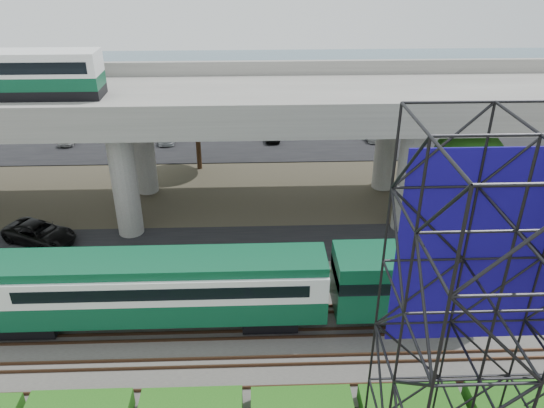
{
  "coord_description": "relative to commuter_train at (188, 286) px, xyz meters",
  "views": [
    {
      "loc": [
        -0.97,
        -21.14,
        19.99
      ],
      "look_at": [
        0.03,
        6.0,
        5.63
      ],
      "focal_mm": 35.0,
      "sensor_mm": 36.0,
      "label": 1
    }
  ],
  "objects": [
    {
      "name": "ground",
      "position": [
        4.63,
        -2.0,
        -2.88
      ],
      "size": [
        140.0,
        140.0,
        0.0
      ],
      "primitive_type": "plane",
      "color": "#474233",
      "rests_on": "ground"
    },
    {
      "name": "ballast_bed",
      "position": [
        4.63,
        0.0,
        -2.78
      ],
      "size": [
        90.0,
        12.0,
        0.2
      ],
      "primitive_type": "cube",
      "color": "slate",
      "rests_on": "ground"
    },
    {
      "name": "service_road",
      "position": [
        4.63,
        8.5,
        -2.84
      ],
      "size": [
        90.0,
        5.0,
        0.08
      ],
      "primitive_type": "cube",
      "color": "black",
      "rests_on": "ground"
    },
    {
      "name": "parking_lot",
      "position": [
        4.63,
        32.0,
        -2.84
      ],
      "size": [
        90.0,
        18.0,
        0.08
      ],
      "primitive_type": "cube",
      "color": "black",
      "rests_on": "ground"
    },
    {
      "name": "harbor_water",
      "position": [
        4.63,
        54.0,
        -2.87
      ],
      "size": [
        140.0,
        40.0,
        0.03
      ],
      "primitive_type": "cube",
      "color": "#425B6D",
      "rests_on": "ground"
    },
    {
      "name": "rail_tracks",
      "position": [
        4.63,
        -0.0,
        -2.6
      ],
      "size": [
        90.0,
        9.52,
        0.16
      ],
      "color": "#472D1E",
      "rests_on": "ballast_bed"
    },
    {
      "name": "commuter_train",
      "position": [
        0.0,
        0.0,
        0.0
      ],
      "size": [
        29.3,
        3.06,
        4.3
      ],
      "color": "black",
      "rests_on": "rail_tracks"
    },
    {
      "name": "overpass",
      "position": [
        3.35,
        14.0,
        5.33
      ],
      "size": [
        80.0,
        12.0,
        12.4
      ],
      "color": "#9E9B93",
      "rests_on": "ground"
    },
    {
      "name": "scaffold_tower",
      "position": [
        12.87,
        -9.98,
        4.59
      ],
      "size": [
        9.36,
        6.36,
        15.0
      ],
      "color": "black",
      "rests_on": "ground"
    },
    {
      "name": "hedge_strip",
      "position": [
        5.63,
        -6.3,
        -2.32
      ],
      "size": [
        34.6,
        1.8,
        1.2
      ],
      "color": "#1A4E11",
      "rests_on": "ground"
    },
    {
      "name": "trees",
      "position": [
        -0.04,
        14.17,
        2.69
      ],
      "size": [
        40.94,
        16.94,
        7.69
      ],
      "color": "#382314",
      "rests_on": "ground"
    },
    {
      "name": "suv",
      "position": [
        -11.48,
        9.34,
        -2.07
      ],
      "size": [
        5.82,
        4.43,
        1.47
      ],
      "primitive_type": "imported",
      "rotation": [
        0.0,
        0.0,
        1.14
      ],
      "color": "black",
      "rests_on": "service_road"
    },
    {
      "name": "parked_cars",
      "position": [
        5.16,
        31.65,
        -2.18
      ],
      "size": [
        37.19,
        9.53,
        1.3
      ],
      "color": "silver",
      "rests_on": "parking_lot"
    }
  ]
}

